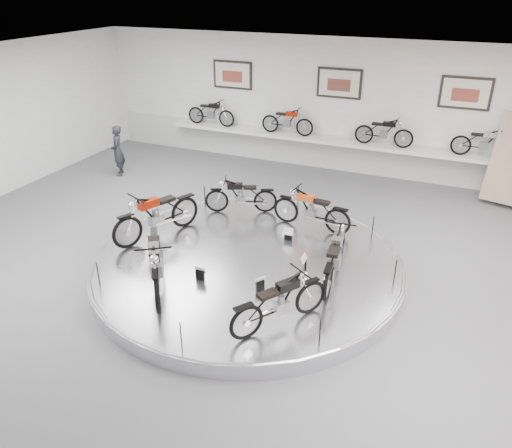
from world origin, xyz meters
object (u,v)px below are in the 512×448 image
at_px(bike_c, 241,195).
at_px(bike_e, 155,262).
at_px(shelf, 333,141).
at_px(bike_d, 157,214).
at_px(display_platform, 247,265).
at_px(bike_a, 335,256).
at_px(bike_f, 280,301).
at_px(visitor, 118,151).
at_px(bike_b, 312,209).

relative_size(bike_c, bike_e, 0.80).
relative_size(shelf, bike_c, 7.33).
distance_m(bike_d, bike_e, 2.07).
height_order(display_platform, shelf, shelf).
xyz_separation_m(shelf, bike_e, (-1.11, -8.03, -0.15)).
xyz_separation_m(bike_a, bike_f, (-0.46, -1.72, -0.03)).
bearing_deg(shelf, bike_f, -80.37).
bearing_deg(visitor, shelf, 81.55).
distance_m(bike_a, bike_f, 1.79).
distance_m(bike_e, bike_f, 2.50).
xyz_separation_m(bike_d, bike_e, (1.13, -1.74, 0.00)).
relative_size(bike_e, visitor, 1.22).
xyz_separation_m(bike_d, bike_f, (3.62, -1.89, -0.08)).
bearing_deg(bike_f, display_platform, 71.97).
bearing_deg(shelf, visitor, -154.70).
bearing_deg(visitor, bike_b, 41.78).
relative_size(shelf, bike_e, 5.85).
xyz_separation_m(display_platform, visitor, (-5.95, 3.59, 0.62)).
height_order(display_platform, bike_b, bike_b).
distance_m(bike_a, bike_c, 3.59).
bearing_deg(bike_d, bike_b, 143.68).
height_order(bike_d, visitor, visitor).
xyz_separation_m(bike_a, bike_e, (-2.96, -1.57, 0.04)).
relative_size(bike_b, bike_e, 0.86).
distance_m(bike_b, visitor, 6.94).
xyz_separation_m(bike_f, visitor, (-7.33, 5.38, -0.00)).
height_order(shelf, bike_b, bike_b).
relative_size(bike_e, bike_f, 1.16).
xyz_separation_m(display_platform, bike_b, (0.78, 1.86, 0.62)).
bearing_deg(bike_b, shelf, -74.74).
xyz_separation_m(bike_a, bike_d, (-4.08, 0.17, 0.04)).
bearing_deg(bike_e, bike_a, 83.33).
relative_size(bike_d, bike_f, 1.16).
bearing_deg(shelf, display_platform, -90.00).
relative_size(bike_d, visitor, 1.21).
xyz_separation_m(bike_b, bike_c, (-1.85, 0.16, -0.03)).
bearing_deg(bike_d, bike_c, 172.29).
xyz_separation_m(bike_e, bike_f, (2.50, -0.15, -0.08)).
bearing_deg(bike_c, bike_e, 67.19).
xyz_separation_m(bike_c, bike_d, (-1.16, -1.91, 0.11)).
distance_m(bike_f, visitor, 9.10).
xyz_separation_m(shelf, bike_b, (0.78, -4.54, -0.23)).
bearing_deg(bike_a, display_platform, 82.63).
bearing_deg(shelf, bike_a, -74.04).
distance_m(display_platform, bike_c, 2.36).
height_order(shelf, bike_a, bike_a).
bearing_deg(visitor, bike_a, 31.14).
xyz_separation_m(bike_b, visitor, (-6.72, 1.73, -0.00)).
distance_m(bike_b, bike_d, 3.48).
bearing_deg(bike_c, visitor, -40.20).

